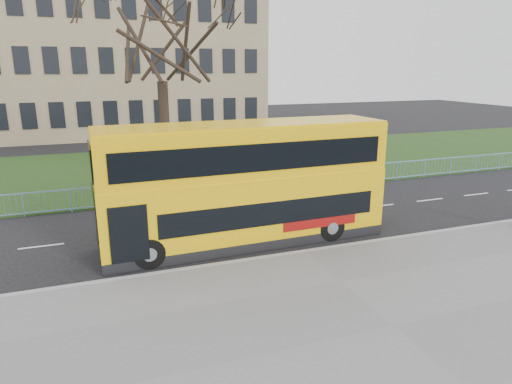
% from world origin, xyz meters
% --- Properties ---
extents(ground, '(120.00, 120.00, 0.00)m').
position_xyz_m(ground, '(0.00, 0.00, 0.00)').
color(ground, black).
rests_on(ground, ground).
extents(pavement, '(80.00, 10.50, 0.12)m').
position_xyz_m(pavement, '(0.00, -6.75, 0.06)').
color(pavement, slate).
rests_on(pavement, ground).
extents(kerb, '(80.00, 0.20, 0.14)m').
position_xyz_m(kerb, '(0.00, -1.55, 0.07)').
color(kerb, '#959698').
rests_on(kerb, ground).
extents(grass_verge, '(80.00, 15.40, 0.08)m').
position_xyz_m(grass_verge, '(0.00, 14.30, 0.04)').
color(grass_verge, '#203D16').
rests_on(grass_verge, ground).
extents(guard_railing, '(40.00, 0.12, 1.10)m').
position_xyz_m(guard_railing, '(0.00, 6.60, 0.55)').
color(guard_railing, '#7FAAE2').
rests_on(guard_railing, ground).
extents(bare_tree, '(9.48, 9.48, 13.54)m').
position_xyz_m(bare_tree, '(-3.00, 10.00, 6.85)').
color(bare_tree, black).
rests_on(bare_tree, grass_verge).
extents(civic_building, '(30.00, 15.00, 14.00)m').
position_xyz_m(civic_building, '(-5.00, 35.00, 7.00)').
color(civic_building, '#90785B').
rests_on(civic_building, ground).
extents(yellow_bus, '(10.77, 2.81, 4.49)m').
position_xyz_m(yellow_bus, '(-1.60, 0.39, 2.41)').
color(yellow_bus, yellow).
rests_on(yellow_bus, ground).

